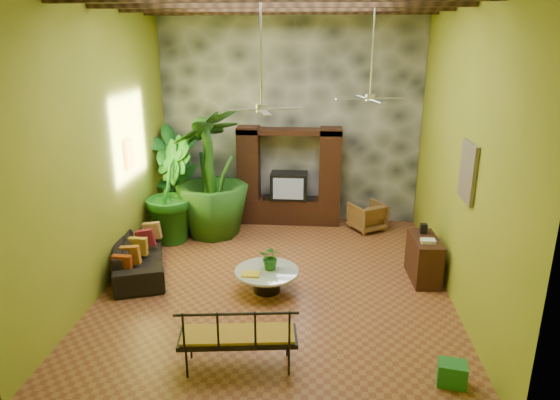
# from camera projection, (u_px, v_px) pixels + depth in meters

# --- Properties ---
(ground) EXTENTS (7.00, 7.00, 0.00)m
(ground) POSITION_uv_depth(u_px,v_px,m) (277.00, 282.00, 9.06)
(ground) COLOR brown
(ground) RESTS_ON ground
(back_wall) EXTENTS (6.00, 0.02, 5.00)m
(back_wall) POSITION_uv_depth(u_px,v_px,m) (290.00, 116.00, 11.60)
(back_wall) COLOR olive
(back_wall) RESTS_ON ground
(left_wall) EXTENTS (0.02, 7.00, 5.00)m
(left_wall) POSITION_uv_depth(u_px,v_px,m) (102.00, 144.00, 8.53)
(left_wall) COLOR olive
(left_wall) RESTS_ON ground
(right_wall) EXTENTS (0.02, 7.00, 5.00)m
(right_wall) POSITION_uv_depth(u_px,v_px,m) (462.00, 151.00, 8.05)
(right_wall) COLOR olive
(right_wall) RESTS_ON ground
(stone_accent_wall) EXTENTS (5.98, 0.10, 4.98)m
(stone_accent_wall) POSITION_uv_depth(u_px,v_px,m) (290.00, 116.00, 11.54)
(stone_accent_wall) COLOR #373B3F
(stone_accent_wall) RESTS_ON ground
(ceiling_beams) EXTENTS (5.95, 5.36, 0.22)m
(ceiling_beams) POSITION_uv_depth(u_px,v_px,m) (277.00, 0.00, 7.58)
(ceiling_beams) COLOR #3A2412
(ceiling_beams) RESTS_ON ceiling
(entertainment_center) EXTENTS (2.40, 0.55, 2.30)m
(entertainment_center) POSITION_uv_depth(u_px,v_px,m) (289.00, 183.00, 11.73)
(entertainment_center) COLOR black
(entertainment_center) RESTS_ON ground
(ceiling_fan_front) EXTENTS (1.28, 1.28, 1.86)m
(ceiling_fan_front) POSITION_uv_depth(u_px,v_px,m) (261.00, 95.00, 7.64)
(ceiling_fan_front) COLOR #B9B9BE
(ceiling_fan_front) RESTS_ON ceiling
(ceiling_fan_back) EXTENTS (1.28, 1.28, 1.86)m
(ceiling_fan_back) POSITION_uv_depth(u_px,v_px,m) (371.00, 86.00, 9.02)
(ceiling_fan_back) COLOR #B9B9BE
(ceiling_fan_back) RESTS_ON ceiling
(wall_art_mask) EXTENTS (0.06, 0.32, 0.55)m
(wall_art_mask) POSITION_uv_depth(u_px,v_px,m) (129.00, 154.00, 9.59)
(wall_art_mask) COLOR gold
(wall_art_mask) RESTS_ON left_wall
(wall_art_painting) EXTENTS (0.06, 0.70, 0.90)m
(wall_art_painting) POSITION_uv_depth(u_px,v_px,m) (468.00, 172.00, 7.54)
(wall_art_painting) COLOR navy
(wall_art_painting) RESTS_ON right_wall
(sofa) EXTENTS (1.55, 2.37, 0.65)m
(sofa) POSITION_uv_depth(u_px,v_px,m) (139.00, 255.00, 9.43)
(sofa) COLOR black
(sofa) RESTS_ON ground
(wicker_armchair) EXTENTS (0.96, 0.96, 0.64)m
(wicker_armchair) POSITION_uv_depth(u_px,v_px,m) (367.00, 216.00, 11.46)
(wicker_armchair) COLOR olive
(wicker_armchair) RESTS_ON ground
(tall_plant_a) EXTENTS (1.51, 1.43, 2.38)m
(tall_plant_a) POSITION_uv_depth(u_px,v_px,m) (173.00, 177.00, 11.48)
(tall_plant_a) COLOR #1A6321
(tall_plant_a) RESTS_ON ground
(tall_plant_b) EXTENTS (1.22, 1.41, 2.24)m
(tall_plant_b) POSITION_uv_depth(u_px,v_px,m) (169.00, 190.00, 10.68)
(tall_plant_b) COLOR #1C681B
(tall_plant_b) RESTS_ON ground
(tall_plant_c) EXTENTS (2.17, 2.17, 2.85)m
(tall_plant_c) POSITION_uv_depth(u_px,v_px,m) (211.00, 173.00, 10.88)
(tall_plant_c) COLOR #225616
(tall_plant_c) RESTS_ON ground
(coffee_table) EXTENTS (1.12, 1.12, 0.40)m
(coffee_table) POSITION_uv_depth(u_px,v_px,m) (267.00, 278.00, 8.68)
(coffee_table) COLOR black
(coffee_table) RESTS_ON ground
(centerpiece_plant) EXTENTS (0.41, 0.36, 0.44)m
(centerpiece_plant) POSITION_uv_depth(u_px,v_px,m) (271.00, 257.00, 8.63)
(centerpiece_plant) COLOR #23641A
(centerpiece_plant) RESTS_ON coffee_table
(yellow_tray) EXTENTS (0.31, 0.22, 0.03)m
(yellow_tray) POSITION_uv_depth(u_px,v_px,m) (251.00, 274.00, 8.45)
(yellow_tray) COLOR yellow
(yellow_tray) RESTS_ON coffee_table
(iron_bench) EXTENTS (1.62, 0.75, 0.57)m
(iron_bench) POSITION_uv_depth(u_px,v_px,m) (237.00, 335.00, 6.52)
(iron_bench) COLOR black
(iron_bench) RESTS_ON ground
(side_console) EXTENTS (0.51, 1.03, 0.81)m
(side_console) POSITION_uv_depth(u_px,v_px,m) (424.00, 259.00, 9.08)
(side_console) COLOR #372111
(side_console) RESTS_ON ground
(green_bin) EXTENTS (0.40, 0.33, 0.31)m
(green_bin) POSITION_uv_depth(u_px,v_px,m) (452.00, 373.00, 6.36)
(green_bin) COLOR #217E3C
(green_bin) RESTS_ON ground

